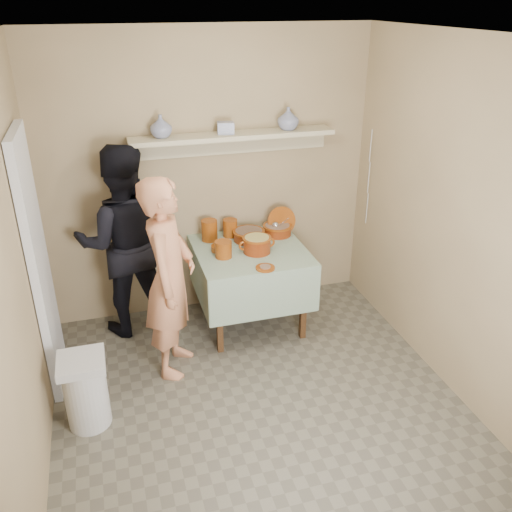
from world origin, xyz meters
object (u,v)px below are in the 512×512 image
object	(u,v)px
person_helper	(124,242)
trash_bin	(86,391)
person_cook	(170,279)
serving_table	(250,261)
cazuela_rice	(257,243)

from	to	relation	value
person_helper	trash_bin	world-z (taller)	person_helper
trash_bin	person_cook	bearing A→B (deg)	35.41
serving_table	cazuela_rice	distance (m)	0.22
cazuela_rice	serving_table	bearing A→B (deg)	116.45
person_cook	person_helper	bearing A→B (deg)	43.69
person_cook	serving_table	distance (m)	0.93
person_cook	person_helper	world-z (taller)	person_helper
person_cook	cazuela_rice	bearing A→B (deg)	-43.21
serving_table	person_helper	bearing A→B (deg)	167.78
person_helper	trash_bin	size ratio (longest dim) A/B	3.08
person_cook	trash_bin	size ratio (longest dim) A/B	2.93
cazuela_rice	trash_bin	distance (m)	1.85
serving_table	cazuela_rice	world-z (taller)	cazuela_rice
person_helper	serving_table	bearing A→B (deg)	170.93
person_cook	person_helper	size ratio (longest dim) A/B	0.95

